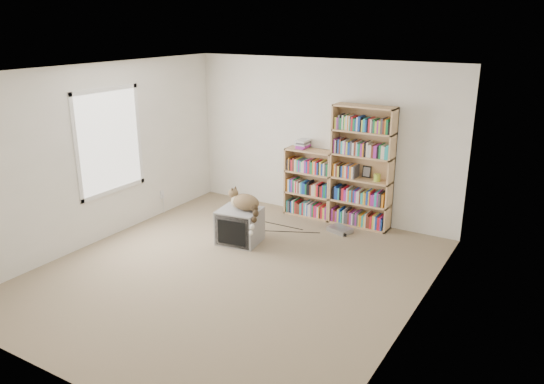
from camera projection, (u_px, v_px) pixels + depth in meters
The scene contains 17 objects.
floor at pixel (233, 272), 6.71m from camera, with size 4.50×5.00×0.01m, color gray.
wall_back at pixel (322, 139), 8.36m from camera, with size 4.50×0.02×2.50m, color white.
wall_front at pixel (53, 253), 4.28m from camera, with size 4.50×0.02×2.50m, color white.
wall_left at pixel (99, 155), 7.42m from camera, with size 0.02×5.00×2.50m, color white.
wall_right at pixel (417, 211), 5.23m from camera, with size 0.02×5.00×2.50m, color white.
ceiling at pixel (228, 71), 5.94m from camera, with size 4.50×5.00×0.02m, color white.
window at pixel (109, 141), 7.53m from camera, with size 0.02×1.22×1.52m, color white.
crt_tv at pixel (240, 226), 7.56m from camera, with size 0.64×0.59×0.50m.
cat at pixel (246, 205), 7.40m from camera, with size 0.61×0.46×0.50m.
bookcase_tall at pixel (362, 170), 7.99m from camera, with size 0.93×0.30×1.86m.
bookcase_short at pixel (310, 185), 8.53m from camera, with size 0.80×0.30×1.10m.
book_stack at pixel (303, 144), 8.41m from camera, with size 0.20×0.26×0.14m, color red.
green_mug at pixel (377, 177), 7.88m from camera, with size 0.10×0.10×0.11m, color #A3C137.
framed_print at pixel (367, 172), 8.05m from camera, with size 0.13×0.01×0.18m, color black.
dvd_player at pixel (340, 230), 7.97m from camera, with size 0.33×0.24×0.08m, color #9D9DA1.
wall_outlet at pixel (162, 194), 8.68m from camera, with size 0.01×0.08×0.13m, color silver.
floor_cables at pixel (312, 232), 7.98m from camera, with size 1.20×0.70×0.01m, color black, non-canonical shape.
Camera 1 is at (3.53, -4.95, 3.05)m, focal length 35.00 mm.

